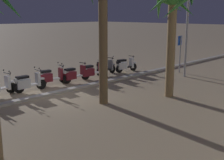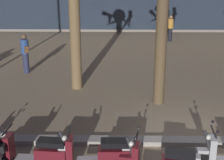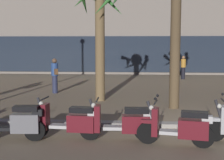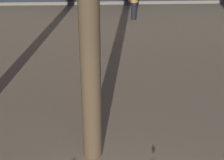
{
  "view_description": "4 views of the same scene",
  "coord_description": "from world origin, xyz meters",
  "views": [
    {
      "loc": [
        8.03,
        11.55,
        3.78
      ],
      "look_at": [
        -0.06,
        3.73,
        1.3
      ],
      "focal_mm": 48.12,
      "sensor_mm": 36.0,
      "label": 1
    },
    {
      "loc": [
        -2.05,
        -7.81,
        4.29
      ],
      "look_at": [
        -2.23,
        2.0,
        1.0
      ],
      "focal_mm": 53.22,
      "sensor_mm": 36.0,
      "label": 2
    },
    {
      "loc": [
        -2.19,
        -9.23,
        2.38
      ],
      "look_at": [
        -2.88,
        0.94,
        1.23
      ],
      "focal_mm": 51.05,
      "sensor_mm": 36.0,
      "label": 3
    },
    {
      "loc": [
        -0.55,
        -3.0,
        4.31
      ],
      "look_at": [
        -0.25,
        3.48,
        1.23
      ],
      "focal_mm": 54.74,
      "sensor_mm": 36.0,
      "label": 4
    }
  ],
  "objects": [
    {
      "name": "pedestrian_by_palm_tree",
      "position": [
        1.18,
        12.73,
        0.84
      ],
      "size": [
        0.46,
        0.34,
        1.6
      ],
      "color": "black",
      "rests_on": "ground"
    }
  ]
}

